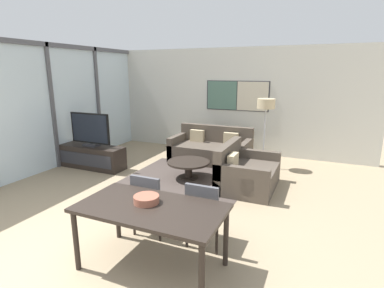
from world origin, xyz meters
name	(u,v)px	position (x,y,z in m)	size (l,w,h in m)	color
ground_plane	(57,285)	(0.00, 0.00, 0.00)	(24.00, 24.00, 0.00)	#9E896B
wall_back	(229,101)	(0.01, 6.00, 1.41)	(7.44, 0.09, 2.80)	silver
window_wall_left	(51,101)	(-3.22, 3.00, 1.53)	(0.07, 6.00, 2.80)	silver
area_rug	(189,178)	(-0.07, 3.52, 0.00)	(2.47, 2.15, 0.01)	#473D38
tv_console	(92,157)	(-2.41, 3.27, 0.26)	(1.58, 0.49, 0.52)	black
television	(90,130)	(-2.41, 3.27, 0.89)	(1.05, 0.20, 0.76)	#2D2D33
sofa_main	(212,150)	(-0.07, 4.92, 0.27)	(1.92, 0.99, 0.84)	#51473D
sofa_side	(244,174)	(1.12, 3.50, 0.27)	(0.99, 1.36, 0.84)	#51473D
coffee_table	(188,165)	(-0.07, 3.52, 0.28)	(0.88, 0.88, 0.37)	black
dining_table	(151,213)	(0.76, 0.67, 0.67)	(1.62, 0.86, 0.75)	black
dining_chair_left	(151,199)	(0.37, 1.31, 0.50)	(0.46, 0.46, 0.87)	#4C4C51
dining_chair_centre	(205,209)	(1.15, 1.33, 0.50)	(0.46, 0.46, 0.87)	#4C4C51
fruit_bowl	(146,199)	(0.67, 0.73, 0.80)	(0.29, 0.29, 0.08)	#995642
floor_lamp	(266,108)	(1.22, 4.88, 1.38)	(0.39, 0.39, 1.60)	#2D2D33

